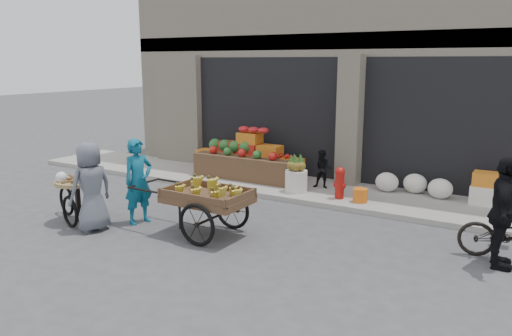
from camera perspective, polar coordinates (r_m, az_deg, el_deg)
The scene contains 14 objects.
ground at distance 8.48m, azimuth -1.83°, elevation -9.48°, with size 80.00×80.00×0.00m, color #424244.
sidewalk at distance 11.94m, azimuth 8.89°, elevation -2.87°, with size 18.00×2.20×0.12m, color gray.
building at distance 15.27m, azimuth 15.05°, elevation 12.67°, with size 14.00×6.45×7.00m.
fruit_display at distance 13.14m, azimuth -0.62°, elevation 1.39°, with size 3.10×1.12×1.24m.
pineapple_bin at distance 11.72m, azimuth 4.61°, elevation -1.49°, with size 0.52×0.52×0.50m, color silver.
fire_hydrant at distance 11.21m, azimuth 9.55°, elevation -1.54°, with size 0.22×0.22×0.71m.
orange_bucket at distance 11.06m, azimuth 11.83°, elevation -3.07°, with size 0.32×0.32×0.30m, color orange.
right_bay_goods at distance 11.76m, azimuth 21.96°, elevation -2.11°, with size 3.35×0.60×0.70m.
seated_person at distance 12.04m, azimuth 7.61°, elevation -0.14°, with size 0.45×0.35×0.93m, color black.
banana_cart at distance 9.05m, azimuth -5.86°, elevation -2.94°, with size 2.58×1.15×1.07m.
vendor_woman at distance 9.94m, azimuth -13.29°, elevation -1.48°, with size 0.61×0.40×1.67m, color #105B7B.
tricycle_cart at distance 10.44m, azimuth -19.75°, elevation -2.77°, with size 1.46×1.03×0.95m.
vendor_grey at distance 9.72m, azimuth -18.36°, elevation -2.07°, with size 0.82×0.53×1.68m, color slate.
cyclist at distance 8.44m, azimuth 26.34°, elevation -4.65°, with size 1.02×0.42×1.73m, color black.
Camera 1 is at (4.28, -6.62, 3.12)m, focal length 35.00 mm.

